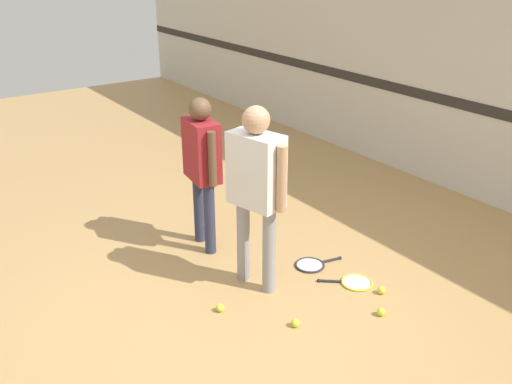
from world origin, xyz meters
name	(u,v)px	position (x,y,z in m)	size (l,w,h in m)	color
ground_plane	(242,299)	(0.00, 0.00, 0.00)	(16.00, 16.00, 0.00)	tan
wall_back	(511,58)	(0.00, 3.29, 1.60)	(16.00, 0.07, 3.20)	beige
person_instructor	(256,180)	(-0.12, 0.22, 0.96)	(0.58, 0.33, 1.55)	gray
person_student_left	(202,158)	(-0.94, 0.21, 0.89)	(0.54, 0.28, 1.44)	#2D334C
racket_spare_on_floor	(355,282)	(0.36, 0.91, 0.01)	(0.41, 0.45, 0.03)	#C6D838
racket_second_spare	(311,265)	(-0.08, 0.80, 0.01)	(0.32, 0.48, 0.03)	#28282D
tennis_ball_near_instructor	(220,308)	(0.04, -0.24, 0.03)	(0.07, 0.07, 0.07)	#CCE038
tennis_ball_by_spare_racket	(381,290)	(0.60, 0.98, 0.03)	(0.07, 0.07, 0.07)	#CCE038
tennis_ball_stray_left	(295,323)	(0.53, 0.12, 0.03)	(0.07, 0.07, 0.07)	#CCE038
tennis_ball_stray_right	(381,312)	(0.81, 0.76, 0.03)	(0.07, 0.07, 0.07)	#CCE038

